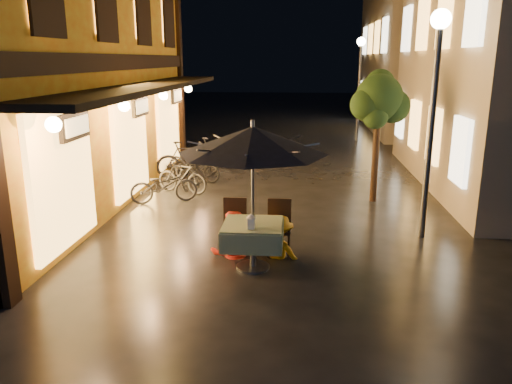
# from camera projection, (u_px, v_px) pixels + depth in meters

# --- Properties ---
(ground) EXTENTS (90.00, 90.00, 0.00)m
(ground) POSITION_uv_depth(u_px,v_px,m) (261.00, 273.00, 8.11)
(ground) COLOR black
(ground) RESTS_ON ground
(west_building) EXTENTS (5.90, 11.40, 7.40)m
(west_building) POSITION_uv_depth(u_px,v_px,m) (28.00, 44.00, 11.48)
(west_building) COLOR orange
(west_building) RESTS_ON ground
(east_building_far) EXTENTS (7.30, 10.30, 7.30)m
(east_building_far) POSITION_uv_depth(u_px,v_px,m) (446.00, 53.00, 23.85)
(east_building_far) COLOR tan
(east_building_far) RESTS_ON ground
(street_tree) EXTENTS (1.43, 1.20, 3.15)m
(street_tree) POSITION_uv_depth(u_px,v_px,m) (379.00, 101.00, 11.62)
(street_tree) COLOR black
(street_tree) RESTS_ON ground
(streetlamp_near) EXTENTS (0.36, 0.36, 4.23)m
(streetlamp_near) POSITION_uv_depth(u_px,v_px,m) (435.00, 85.00, 9.03)
(streetlamp_near) COLOR #59595E
(streetlamp_near) RESTS_ON ground
(streetlamp_far) EXTENTS (0.36, 0.36, 4.23)m
(streetlamp_far) POSITION_uv_depth(u_px,v_px,m) (360.00, 70.00, 20.57)
(streetlamp_far) COLOR #59595E
(streetlamp_far) RESTS_ON ground
(cafe_table) EXTENTS (0.99, 0.99, 0.78)m
(cafe_table) POSITION_uv_depth(u_px,v_px,m) (253.00, 235.00, 8.18)
(cafe_table) COLOR #59595E
(cafe_table) RESTS_ON ground
(patio_umbrella) EXTENTS (2.38, 2.38, 2.46)m
(patio_umbrella) POSITION_uv_depth(u_px,v_px,m) (253.00, 140.00, 7.77)
(patio_umbrella) COLOR #59595E
(patio_umbrella) RESTS_ON ground
(cafe_chair_left) EXTENTS (0.42, 0.42, 0.97)m
(cafe_chair_left) POSITION_uv_depth(u_px,v_px,m) (234.00, 222.00, 8.93)
(cafe_chair_left) COLOR black
(cafe_chair_left) RESTS_ON ground
(cafe_chair_right) EXTENTS (0.42, 0.42, 0.97)m
(cafe_chair_right) POSITION_uv_depth(u_px,v_px,m) (279.00, 224.00, 8.86)
(cafe_chair_right) COLOR black
(cafe_chair_right) RESTS_ON ground
(table_lantern) EXTENTS (0.16, 0.16, 0.25)m
(table_lantern) POSITION_uv_depth(u_px,v_px,m) (251.00, 220.00, 7.84)
(table_lantern) COLOR white
(table_lantern) RESTS_ON cafe_table
(person_orange) EXTENTS (0.88, 0.76, 1.57)m
(person_orange) POSITION_uv_depth(u_px,v_px,m) (231.00, 212.00, 8.71)
(person_orange) COLOR red
(person_orange) RESTS_ON ground
(person_yellow) EXTENTS (1.05, 0.79, 1.44)m
(person_yellow) POSITION_uv_depth(u_px,v_px,m) (279.00, 217.00, 8.66)
(person_yellow) COLOR orange
(person_yellow) RESTS_ON ground
(bicycle_0) EXTENTS (1.70, 1.12, 0.84)m
(bicycle_0) POSITION_uv_depth(u_px,v_px,m) (164.00, 186.00, 12.00)
(bicycle_0) COLOR #222229
(bicycle_0) RESTS_ON ground
(bicycle_1) EXTENTS (1.52, 0.90, 0.88)m
(bicycle_1) POSITION_uv_depth(u_px,v_px,m) (182.00, 176.00, 12.85)
(bicycle_1) COLOR #222329
(bicycle_1) RESTS_ON ground
(bicycle_2) EXTENTS (1.66, 1.11, 0.83)m
(bicycle_2) POSITION_uv_depth(u_px,v_px,m) (196.00, 167.00, 14.14)
(bicycle_2) COLOR black
(bicycle_2) RESTS_ON ground
(bicycle_3) EXTENTS (1.88, 0.91, 1.09)m
(bicycle_3) POSITION_uv_depth(u_px,v_px,m) (187.00, 160.00, 14.44)
(bicycle_3) COLOR #222228
(bicycle_3) RESTS_ON ground
(bicycle_4) EXTENTS (1.60, 1.04, 0.79)m
(bicycle_4) POSITION_uv_depth(u_px,v_px,m) (191.00, 161.00, 14.99)
(bicycle_4) COLOR black
(bicycle_4) RESTS_ON ground
(bicycle_5) EXTENTS (1.60, 1.01, 0.93)m
(bicycle_5) POSITION_uv_depth(u_px,v_px,m) (212.00, 153.00, 15.98)
(bicycle_5) COLOR black
(bicycle_5) RESTS_ON ground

